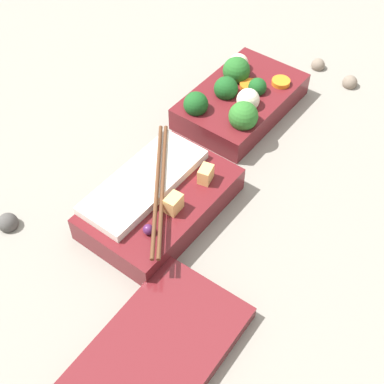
# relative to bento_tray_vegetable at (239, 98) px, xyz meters

# --- Properties ---
(ground_plane) EXTENTS (3.00, 3.00, 0.00)m
(ground_plane) POSITION_rel_bento_tray_vegetable_xyz_m (0.12, 0.02, -0.03)
(ground_plane) COLOR gray
(bento_tray_vegetable) EXTENTS (0.20, 0.12, 0.07)m
(bento_tray_vegetable) POSITION_rel_bento_tray_vegetable_xyz_m (0.00, 0.00, 0.00)
(bento_tray_vegetable) COLOR maroon
(bento_tray_vegetable) RESTS_ON ground_plane
(bento_tray_rice) EXTENTS (0.20, 0.14, 0.06)m
(bento_tray_rice) POSITION_rel_bento_tray_vegetable_xyz_m (0.23, 0.03, -0.00)
(bento_tray_rice) COLOR maroon
(bento_tray_rice) RESTS_ON ground_plane
(bento_lid) EXTENTS (0.20, 0.13, 0.02)m
(bento_lid) POSITION_rel_bento_tray_vegetable_xyz_m (0.38, 0.15, -0.02)
(bento_lid) COLOR maroon
(bento_lid) RESTS_ON ground_plane
(pebble_0) EXTENTS (0.02, 0.02, 0.02)m
(pebble_0) POSITION_rel_bento_tray_vegetable_xyz_m (-0.18, 0.04, -0.02)
(pebble_0) COLOR #7A6B5B
(pebble_0) RESTS_ON ground_plane
(pebble_1) EXTENTS (0.03, 0.03, 0.03)m
(pebble_1) POSITION_rel_bento_tray_vegetable_xyz_m (0.36, -0.11, -0.02)
(pebble_1) COLOR #474442
(pebble_1) RESTS_ON ground_plane
(pebble_2) EXTENTS (0.02, 0.02, 0.02)m
(pebble_2) POSITION_rel_bento_tray_vegetable_xyz_m (-0.16, 0.11, -0.02)
(pebble_2) COLOR #7A6B5B
(pebble_2) RESTS_ON ground_plane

